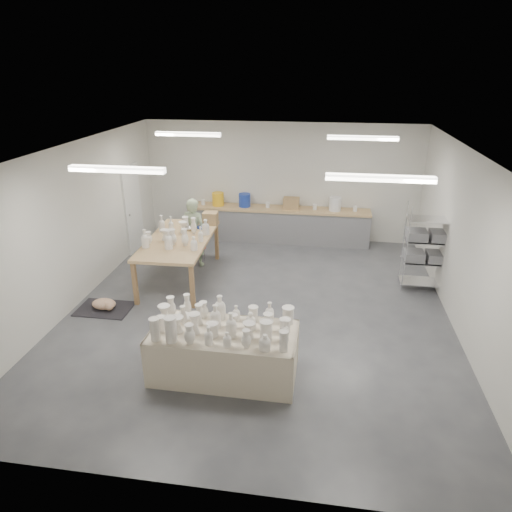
% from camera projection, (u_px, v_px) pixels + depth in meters
% --- Properties ---
extents(room, '(8.00, 8.02, 3.00)m').
position_uv_depth(room, '(254.00, 204.00, 7.95)').
color(room, '#424449').
rests_on(room, ground).
extents(back_counter, '(4.60, 0.60, 1.24)m').
position_uv_depth(back_counter, '(279.00, 223.00, 11.82)').
color(back_counter, tan).
rests_on(back_counter, ground).
extents(wire_shelf, '(0.88, 0.48, 1.80)m').
position_uv_depth(wire_shelf, '(427.00, 247.00, 9.13)').
color(wire_shelf, silver).
rests_on(wire_shelf, ground).
extents(drying_table, '(2.14, 1.03, 1.12)m').
position_uv_depth(drying_table, '(223.00, 349.00, 6.69)').
color(drying_table, olive).
rests_on(drying_table, ground).
extents(work_table, '(1.34, 2.55, 1.31)m').
position_uv_depth(work_table, '(181.00, 237.00, 9.55)').
color(work_table, tan).
rests_on(work_table, ground).
extents(rug, '(1.00, 0.70, 0.02)m').
position_uv_depth(rug, '(105.00, 309.00, 8.66)').
color(rug, black).
rests_on(rug, ground).
extents(cat, '(0.48, 0.36, 0.20)m').
position_uv_depth(cat, '(105.00, 304.00, 8.60)').
color(cat, white).
rests_on(cat, rug).
extents(potter, '(0.63, 0.46, 1.58)m').
position_uv_depth(potter, '(194.00, 232.00, 10.30)').
color(potter, '#94A882').
rests_on(potter, ground).
extents(red_stool, '(0.42, 0.42, 0.34)m').
position_uv_depth(red_stool, '(198.00, 248.00, 10.73)').
color(red_stool, '#B32A19').
rests_on(red_stool, ground).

